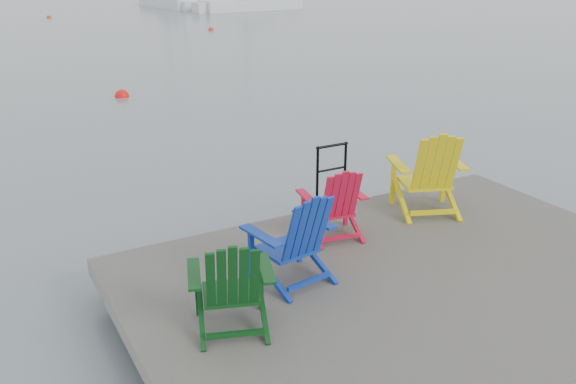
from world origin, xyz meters
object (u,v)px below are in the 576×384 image
chair_blue (295,237)px  chair_yellow (429,172)px  sailboat_near (169,3)px  buoy_d (49,18)px  buoy_a (122,97)px  handrail (331,170)px  buoy_c (211,30)px  chair_green (231,283)px  chair_red (335,202)px  sailboat_far (250,5)px

chair_blue → chair_yellow: bearing=8.7°
sailboat_near → buoy_d: 10.99m
buoy_a → buoy_d: buoy_a is taller
chair_yellow → buoy_d: chair_yellow is taller
buoy_d → handrail: bearing=-93.2°
buoy_a → buoy_d: 26.78m
buoy_c → chair_yellow: bearing=-106.2°
chair_green → chair_red: bearing=51.9°
chair_green → chair_yellow: size_ratio=0.83×
handrail → buoy_d: 37.62m
chair_green → sailboat_far: sailboat_far is taller
chair_blue → buoy_d: (3.53, 39.09, -1.02)m
chair_yellow → buoy_a: 11.74m
chair_green → chair_red: 2.25m
chair_green → chair_yellow: bearing=39.5°
sailboat_far → buoy_d: size_ratio=32.44×
chair_blue → chair_yellow: size_ratio=0.89×
buoy_d → buoy_a: bearing=-94.6°
chair_yellow → buoy_a: chair_yellow is taller
handrail → buoy_a: handrail is taller
chair_blue → chair_yellow: 2.57m
buoy_d → buoy_c: bearing=-61.4°
chair_yellow → buoy_d: 38.36m
handrail → chair_yellow: size_ratio=0.78×
chair_green → sailboat_far: size_ratio=0.09×
chair_red → buoy_d: chair_red is taller
handrail → chair_yellow: 1.28m
chair_yellow → buoy_d: bearing=110.2°
sailboat_far → buoy_d: bearing=82.6°
chair_green → buoy_a: size_ratio=2.34×
sailboat_far → sailboat_near: bearing=34.3°
chair_blue → buoy_d: size_ratio=3.11×
buoy_a → buoy_d: bearing=85.4°
chair_blue → buoy_d: bearing=76.3°
chair_yellow → buoy_c: chair_yellow is taller
sailboat_far → buoy_a: sailboat_far is taller
chair_green → chair_yellow: 3.62m
chair_blue → buoy_a: chair_blue is taller
handrail → sailboat_near: (11.97, 42.35, -0.69)m
chair_green → chair_red: size_ratio=1.05×
handrail → buoy_c: size_ratio=2.80×
sailboat_far → buoy_a: bearing=143.3°
sailboat_far → handrail: bearing=151.7°
buoy_a → buoy_d: size_ratio=1.24×
sailboat_far → buoy_c: (-7.79, -11.23, -0.36)m
sailboat_far → buoy_a: (-16.50, -25.90, -0.36)m
chair_green → buoy_a: chair_green is taller
handrail → sailboat_far: sailboat_far is taller
buoy_a → buoy_c: buoy_a is taller
handrail → buoy_c: bearing=71.3°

